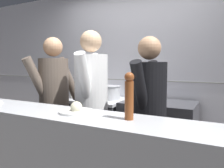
{
  "coord_description": "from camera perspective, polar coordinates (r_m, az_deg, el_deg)",
  "views": [
    {
      "loc": [
        1.24,
        -1.65,
        1.39
      ],
      "look_at": [
        -0.0,
        0.71,
        1.15
      ],
      "focal_mm": 35.0,
      "sensor_mm": 36.0,
      "label": 1
    }
  ],
  "objects": [
    {
      "name": "pepper_mill",
      "position": [
        1.49,
        4.5,
        -2.89
      ],
      "size": [
        0.07,
        0.07,
        0.33
      ],
      "color": "brown",
      "rests_on": "pass_counter"
    },
    {
      "name": "sauce_pot",
      "position": [
        3.11,
        -0.28,
        -2.23
      ],
      "size": [
        0.27,
        0.27,
        0.2
      ],
      "color": "#B7BABF",
      "rests_on": "oven_range"
    },
    {
      "name": "prep_counter",
      "position": [
        3.0,
        12.03,
        -13.22
      ],
      "size": [
        0.92,
        0.65,
        0.91
      ],
      "color": "#38383D",
      "rests_on": "ground_plane"
    },
    {
      "name": "chef_head_cook",
      "position": [
        2.72,
        -14.85,
        -4.33
      ],
      "size": [
        0.44,
        0.74,
        1.71
      ],
      "rotation": [
        0.0,
        0.0,
        -0.33
      ],
      "color": "black",
      "rests_on": "ground_plane"
    },
    {
      "name": "plated_dish_appetiser",
      "position": [
        1.75,
        -9.29,
        -6.7
      ],
      "size": [
        0.27,
        0.27,
        0.1
      ],
      "color": "white",
      "rests_on": "pass_counter"
    },
    {
      "name": "mixing_bowl_steel",
      "position": [
        2.99,
        8.27,
        -3.17
      ],
      "size": [
        0.22,
        0.22,
        0.1
      ],
      "color": "#B7BABF",
      "rests_on": "prep_counter"
    },
    {
      "name": "chef_line",
      "position": [
        2.14,
        9.49,
        -7.64
      ],
      "size": [
        0.35,
        0.72,
        1.65
      ],
      "rotation": [
        0.0,
        0.0,
        -0.04
      ],
      "color": "black",
      "rests_on": "ground_plane"
    },
    {
      "name": "chefs_knife",
      "position": [
        2.84,
        7.44,
        -4.53
      ],
      "size": [
        0.38,
        0.07,
        0.02
      ],
      "color": "#B7BABF",
      "rests_on": "prep_counter"
    },
    {
      "name": "oven_range",
      "position": [
        3.38,
        -4.37,
        -11.15
      ],
      "size": [
        0.96,
        0.71,
        0.88
      ],
      "color": "#38383D",
      "rests_on": "ground_plane"
    },
    {
      "name": "chef_sous",
      "position": [
        2.38,
        -5.41,
        -4.97
      ],
      "size": [
        0.44,
        0.76,
        1.75
      ],
      "rotation": [
        0.0,
        0.0,
        0.26
      ],
      "color": "black",
      "rests_on": "ground_plane"
    },
    {
      "name": "wall_back_tiled",
      "position": [
        3.38,
        6.3,
        3.58
      ],
      "size": [
        8.0,
        0.06,
        2.6
      ],
      "color": "silver",
      "rests_on": "ground_plane"
    },
    {
      "name": "stock_pot",
      "position": [
        3.39,
        -8.4,
        -1.8
      ],
      "size": [
        0.32,
        0.32,
        0.19
      ],
      "color": "beige",
      "rests_on": "oven_range"
    }
  ]
}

